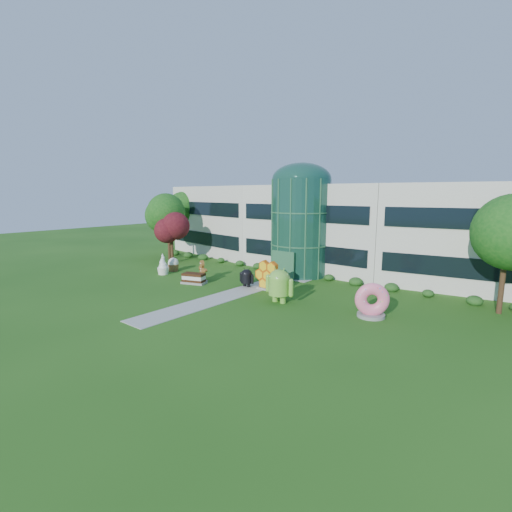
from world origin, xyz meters
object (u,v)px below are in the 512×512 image
Objects in this scene: android_green at (279,283)px; gingerbread at (202,270)px; android_black at (247,277)px; donut at (372,300)px.

gingerbread is at bearing 175.30° from android_green.
android_black is (-5.09, 2.00, -0.58)m from android_green.
donut is (12.02, -0.79, 0.27)m from android_black.
gingerbread is at bearing -168.41° from android_black.
donut reaches higher than gingerbread.
android_green is 1.38× the size of gingerbread.
android_black is at bearing 160.10° from android_green.
android_green is 10.06m from gingerbread.
android_green reaches higher than gingerbread.
donut reaches higher than android_black.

